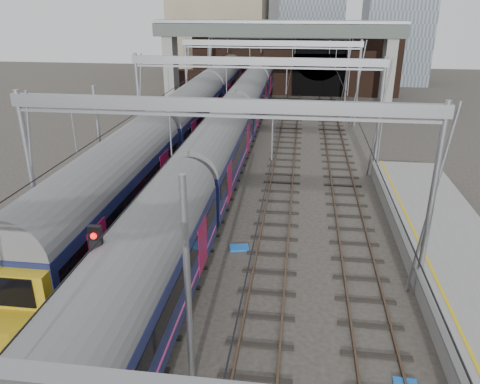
# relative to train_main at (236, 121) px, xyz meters

# --- Properties ---
(tracks) EXTENTS (14.40, 80.00, 0.22)m
(tracks) POSITION_rel_train_main_xyz_m (2.00, -11.46, -2.45)
(tracks) COLOR #4C3828
(tracks) RESTS_ON ground
(overhead_line) EXTENTS (16.80, 80.00, 8.00)m
(overhead_line) POSITION_rel_train_main_xyz_m (2.00, -4.97, 4.10)
(overhead_line) COLOR gray
(overhead_line) RESTS_ON ground
(retaining_wall) EXTENTS (28.00, 2.75, 9.00)m
(retaining_wall) POSITION_rel_train_main_xyz_m (3.40, 25.48, 1.86)
(retaining_wall) COLOR #301D15
(retaining_wall) RESTS_ON ground
(overbridge) EXTENTS (28.00, 3.00, 9.25)m
(overbridge) POSITION_rel_train_main_xyz_m (2.00, 19.54, 4.80)
(overbridge) COLOR gray
(overbridge) RESTS_ON ground
(train_main) EXTENTS (2.77, 63.94, 4.77)m
(train_main) POSITION_rel_train_main_xyz_m (0.00, 0.00, 0.00)
(train_main) COLOR black
(train_main) RESTS_ON ground
(train_second) EXTENTS (2.93, 50.83, 5.00)m
(train_second) POSITION_rel_train_main_xyz_m (-4.00, 0.94, 0.10)
(train_second) COLOR black
(train_second) RESTS_ON ground
(signal_near_left) EXTENTS (0.37, 0.48, 5.25)m
(signal_near_left) POSITION_rel_train_main_xyz_m (-0.71, -24.23, 0.81)
(signal_near_left) COLOR black
(signal_near_left) RESTS_ON ground
(equip_cover_b) EXTENTS (1.03, 0.82, 0.11)m
(equip_cover_b) POSITION_rel_train_main_xyz_m (2.37, -15.82, -2.41)
(equip_cover_b) COLOR blue
(equip_cover_b) RESTS_ON ground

